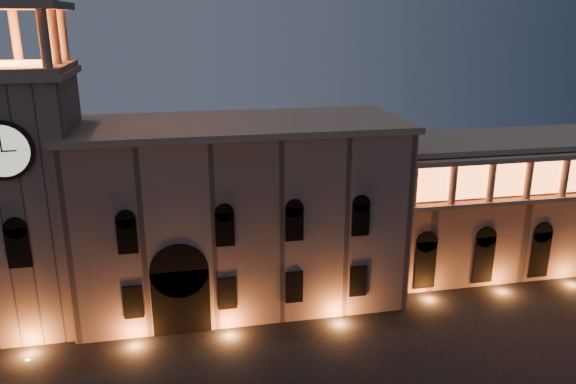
% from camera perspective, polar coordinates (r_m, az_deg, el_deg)
% --- Properties ---
extents(government_building, '(30.80, 12.80, 17.60)m').
position_cam_1_polar(government_building, '(53.76, -4.95, -2.12)').
color(government_building, '#906E5E').
rests_on(government_building, ground).
extents(clock_tower, '(9.80, 9.80, 32.40)m').
position_cam_1_polar(clock_tower, '(53.03, -25.11, 0.21)').
color(clock_tower, '#906E5E').
rests_on(clock_tower, ground).
extents(colonnade_wing, '(40.60, 11.50, 14.50)m').
position_cam_1_polar(colonnade_wing, '(68.44, 24.48, -0.63)').
color(colonnade_wing, '#8A6858').
rests_on(colonnade_wing, ground).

